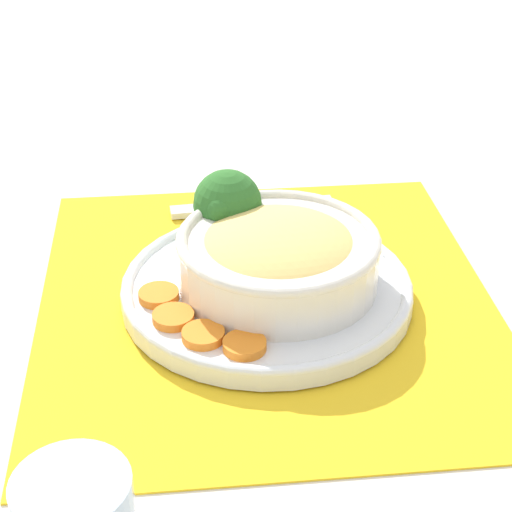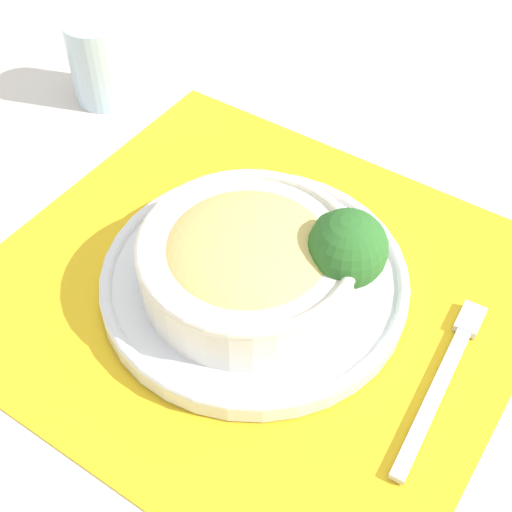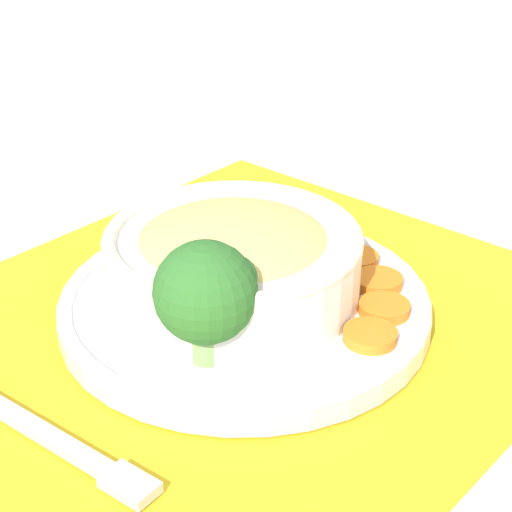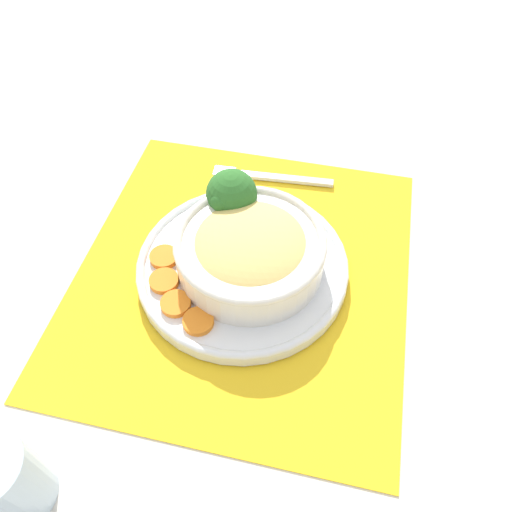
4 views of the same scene
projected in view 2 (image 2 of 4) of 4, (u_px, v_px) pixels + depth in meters
The scene contains 11 objects.
ground_plane at pixel (254, 290), 0.64m from camera, with size 4.00×4.00×0.00m, color beige.
placemat at pixel (254, 288), 0.64m from camera, with size 0.48×0.45×0.00m.
plate at pixel (254, 279), 0.63m from camera, with size 0.27×0.27×0.02m.
bowl at pixel (249, 260), 0.60m from camera, with size 0.19×0.19×0.06m.
broccoli_floret at pixel (347, 249), 0.58m from camera, with size 0.07×0.07×0.08m.
carrot_slice_near at pixel (300, 200), 0.68m from camera, with size 0.04×0.04×0.01m.
carrot_slice_middle at pixel (262, 193), 0.69m from camera, with size 0.04×0.04×0.01m.
carrot_slice_far at pixel (223, 197), 0.69m from camera, with size 0.04×0.04×0.01m.
carrot_slice_extra at pixel (187, 210), 0.68m from camera, with size 0.04×0.04×0.01m.
water_glass at pixel (101, 65), 0.81m from camera, with size 0.07×0.07×0.10m.
fork at pixel (448, 367), 0.58m from camera, with size 0.02×0.18×0.01m.
Camera 2 is at (0.21, -0.35, 0.49)m, focal length 50.00 mm.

